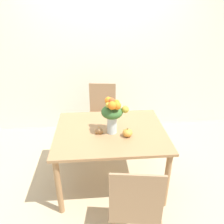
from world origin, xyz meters
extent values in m
plane|color=tan|center=(0.00, 0.00, 0.00)|extent=(12.00, 12.00, 0.00)
cube|color=silver|center=(0.00, 1.43, 1.35)|extent=(8.00, 0.06, 2.70)
cube|color=#9E754C|center=(0.00, 0.00, 0.71)|extent=(1.23, 0.98, 0.03)
cylinder|color=#9E754C|center=(-0.55, -0.43, 0.35)|extent=(0.06, 0.06, 0.69)
cylinder|color=#9E754C|center=(0.55, -0.43, 0.35)|extent=(0.06, 0.06, 0.69)
cylinder|color=#9E754C|center=(-0.55, 0.43, 0.35)|extent=(0.06, 0.06, 0.69)
cylinder|color=#9E754C|center=(0.55, 0.43, 0.35)|extent=(0.06, 0.06, 0.69)
cylinder|color=silver|center=(0.01, -0.04, 0.82)|extent=(0.11, 0.11, 0.20)
cylinder|color=silver|center=(0.01, -0.04, 0.76)|extent=(0.09, 0.09, 0.07)
cylinder|color=#38662D|center=(0.04, -0.04, 0.85)|extent=(0.01, 0.01, 0.25)
cylinder|color=#38662D|center=(0.02, -0.02, 0.85)|extent=(0.00, 0.00, 0.25)
cylinder|color=#38662D|center=(0.00, -0.03, 0.85)|extent=(0.01, 0.01, 0.25)
cylinder|color=#38662D|center=(0.00, -0.05, 0.85)|extent=(0.01, 0.01, 0.25)
cylinder|color=#38662D|center=(0.02, -0.06, 0.85)|extent=(0.00, 0.01, 0.25)
ellipsoid|color=#38662D|center=(0.01, -0.04, 0.97)|extent=(0.23, 0.23, 0.14)
sphere|color=#D64C23|center=(0.01, -0.06, 1.11)|extent=(0.07, 0.07, 0.07)
sphere|color=orange|center=(-0.02, 0.02, 1.07)|extent=(0.08, 0.08, 0.08)
sphere|color=orange|center=(0.01, -0.13, 1.09)|extent=(0.09, 0.09, 0.09)
sphere|color=#AD9E33|center=(-0.03, -0.08, 1.07)|extent=(0.06, 0.06, 0.06)
sphere|color=orange|center=(0.06, -0.13, 1.08)|extent=(0.08, 0.08, 0.08)
sphere|color=#AD9E33|center=(0.15, -0.07, 1.01)|extent=(0.08, 0.08, 0.08)
sphere|color=orange|center=(0.06, -0.06, 1.08)|extent=(0.07, 0.07, 0.07)
ellipsoid|color=gold|center=(0.17, -0.14, 0.76)|extent=(0.11, 0.11, 0.09)
cylinder|color=brown|center=(0.17, -0.14, 0.81)|extent=(0.01, 0.01, 0.02)
ellipsoid|color=#A87A4C|center=(-0.13, -0.05, 0.76)|extent=(0.09, 0.07, 0.07)
cone|color=orange|center=(-0.13, -0.03, 0.76)|extent=(0.09, 0.09, 0.07)
sphere|color=#A87A4C|center=(-0.13, -0.09, 0.78)|extent=(0.03, 0.03, 0.03)
cube|color=#9E7A56|center=(-0.08, 0.78, 0.47)|extent=(0.47, 0.47, 0.02)
cylinder|color=#9E7A56|center=(-0.27, 0.63, 0.23)|extent=(0.04, 0.04, 0.46)
cylinder|color=#9E7A56|center=(0.07, 0.59, 0.23)|extent=(0.04, 0.04, 0.46)
cylinder|color=#9E7A56|center=(-0.22, 0.97, 0.23)|extent=(0.04, 0.04, 0.46)
cylinder|color=#9E7A56|center=(0.12, 0.92, 0.23)|extent=(0.04, 0.04, 0.46)
cube|color=#9E7A56|center=(-0.05, 0.98, 0.71)|extent=(0.40, 0.07, 0.47)
cube|color=#9E7A56|center=(0.15, -0.78, 0.47)|extent=(0.47, 0.47, 0.02)
cylinder|color=#9E7A56|center=(0.34, -0.63, 0.23)|extent=(0.04, 0.04, 0.46)
cylinder|color=#9E7A56|center=(0.00, -0.59, 0.23)|extent=(0.04, 0.04, 0.46)
cube|color=#9E7A56|center=(0.12, -0.98, 0.71)|extent=(0.40, 0.07, 0.47)
camera|label=1|loc=(-0.15, -2.10, 1.98)|focal=35.00mm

